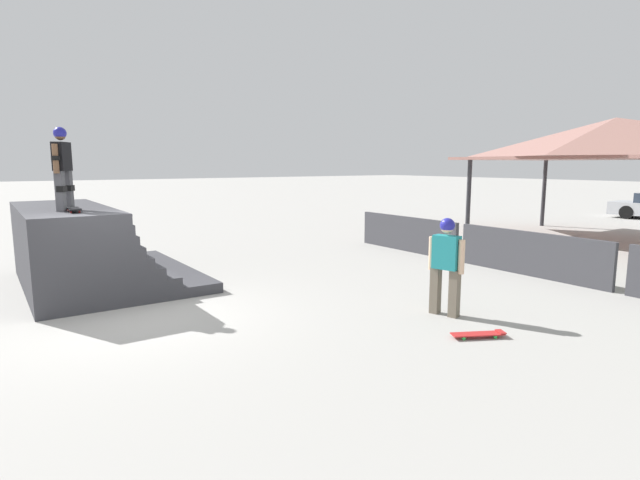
{
  "coord_description": "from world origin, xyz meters",
  "views": [
    {
      "loc": [
        8.78,
        -2.05,
        2.64
      ],
      "look_at": [
        -0.28,
        4.17,
        0.96
      ],
      "focal_mm": 28.0,
      "sensor_mm": 36.0,
      "label": 1
    }
  ],
  "objects_px": {
    "skateboard_on_deck": "(74,209)",
    "skater_on_deck": "(62,163)",
    "skateboard_on_ground": "(480,334)",
    "bystander_walking": "(446,259)"
  },
  "relations": [
    {
      "from": "skateboard_on_ground",
      "to": "bystander_walking",
      "type": "bearing_deg",
      "value": 95.41
    },
    {
      "from": "skateboard_on_deck",
      "to": "skateboard_on_ground",
      "type": "relative_size",
      "value": 0.98
    },
    {
      "from": "skater_on_deck",
      "to": "bystander_walking",
      "type": "bearing_deg",
      "value": 77.67
    },
    {
      "from": "skateboard_on_ground",
      "to": "skater_on_deck",
      "type": "bearing_deg",
      "value": 155.36
    },
    {
      "from": "skater_on_deck",
      "to": "skateboard_on_ground",
      "type": "bearing_deg",
      "value": 69.44
    },
    {
      "from": "skateboard_on_deck",
      "to": "bystander_walking",
      "type": "height_order",
      "value": "skateboard_on_deck"
    },
    {
      "from": "skater_on_deck",
      "to": "bystander_walking",
      "type": "distance_m",
      "value": 7.4
    },
    {
      "from": "skater_on_deck",
      "to": "skateboard_on_deck",
      "type": "xyz_separation_m",
      "value": [
        0.4,
        0.09,
        -0.86
      ]
    },
    {
      "from": "skateboard_on_deck",
      "to": "skater_on_deck",
      "type": "bearing_deg",
      "value": -164.14
    },
    {
      "from": "skateboard_on_ground",
      "to": "skateboard_on_deck",
      "type": "bearing_deg",
      "value": 156.74
    }
  ]
}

